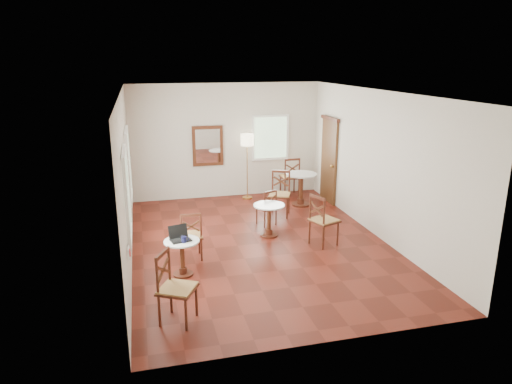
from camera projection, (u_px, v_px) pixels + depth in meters
ground at (260, 243)px, 9.39m from camera, size 7.00×7.00×0.00m
room_shell at (253, 149)px, 9.11m from camera, size 5.02×7.02×3.01m
cafe_table_near at (182, 254)px, 7.93m from camera, size 0.60×0.60×0.64m
cafe_table_mid at (269, 217)px, 9.69m from camera, size 0.65×0.65×0.69m
cafe_table_back at (301, 186)px, 11.70m from camera, size 0.78×0.78×0.83m
chair_near_a at (191, 235)px, 8.57m from camera, size 0.43×0.43×0.93m
chair_near_b at (175, 288)px, 6.49m from camera, size 0.65×0.65×1.04m
chair_mid_a at (267, 207)px, 10.34m from camera, size 0.49×0.49×0.82m
chair_mid_b at (323, 220)px, 9.19m from camera, size 0.63×0.63×1.05m
chair_back_a at (290, 176)px, 12.57m from camera, size 0.49×0.49×1.05m
chair_back_b at (280, 194)px, 10.95m from camera, size 0.64×0.64×1.06m
floor_lamp at (247, 144)px, 12.04m from camera, size 0.33×0.33×1.72m
laptop at (179, 236)px, 7.89m from camera, size 0.39×0.35×0.24m
mouse at (182, 238)px, 7.93m from camera, size 0.10×0.07×0.03m
navy_mug at (184, 239)px, 7.77m from camera, size 0.13×0.09×0.10m
water_glass at (182, 238)px, 7.80m from camera, size 0.07×0.07×0.11m
power_adapter at (169, 285)px, 7.65m from camera, size 0.09×0.05×0.04m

